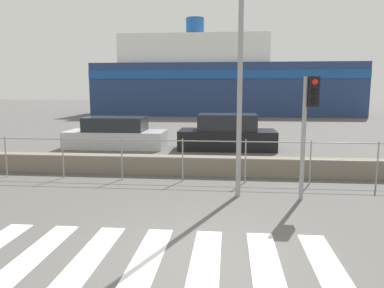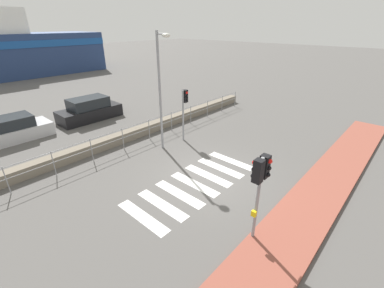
% 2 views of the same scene
% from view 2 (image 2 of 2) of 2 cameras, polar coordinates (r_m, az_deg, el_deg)
% --- Properties ---
extents(ground_plane, '(160.00, 160.00, 0.00)m').
position_cam_2_polar(ground_plane, '(11.35, 3.31, -7.16)').
color(ground_plane, '#565451').
extents(sidewalk_brick, '(24.00, 1.80, 0.12)m').
position_cam_2_polar(sidewalk_brick, '(9.81, 22.95, -14.94)').
color(sidewalk_brick, '#934C3D').
rests_on(sidewalk_brick, ground_plane).
extents(crosswalk, '(5.85, 2.40, 0.01)m').
position_cam_2_polar(crosswalk, '(10.81, 0.53, -8.89)').
color(crosswalk, silver).
rests_on(crosswalk, ground_plane).
extents(seawall, '(21.45, 0.55, 0.54)m').
position_cam_2_polar(seawall, '(15.10, -14.07, 1.86)').
color(seawall, slate).
rests_on(seawall, ground_plane).
extents(harbor_fence, '(19.34, 0.04, 1.21)m').
position_cam_2_polar(harbor_fence, '(14.23, -12.27, 2.85)').
color(harbor_fence, gray).
rests_on(harbor_fence, ground_plane).
extents(traffic_light_near, '(0.58, 0.41, 2.86)m').
position_cam_2_polar(traffic_light_near, '(7.34, 14.91, -7.25)').
color(traffic_light_near, gray).
rests_on(traffic_light_near, ground_plane).
extents(traffic_light_far, '(0.34, 0.32, 2.87)m').
position_cam_2_polar(traffic_light_far, '(14.10, -1.69, 8.88)').
color(traffic_light_far, gray).
rests_on(traffic_light_far, ground_plane).
extents(streetlamp, '(0.32, 0.88, 5.80)m').
position_cam_2_polar(streetlamp, '(12.67, -6.84, 13.78)').
color(streetlamp, gray).
rests_on(streetlamp, ground_plane).
extents(parked_car_silver, '(4.36, 1.78, 1.36)m').
position_cam_2_polar(parked_car_silver, '(17.75, -35.74, 2.30)').
color(parked_car_silver, '#BCBCC1').
rests_on(parked_car_silver, ground_plane).
extents(parked_car_black, '(4.12, 1.79, 1.52)m').
position_cam_2_polar(parked_car_black, '(19.18, -21.81, 6.98)').
color(parked_car_black, black).
rests_on(parked_car_black, ground_plane).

